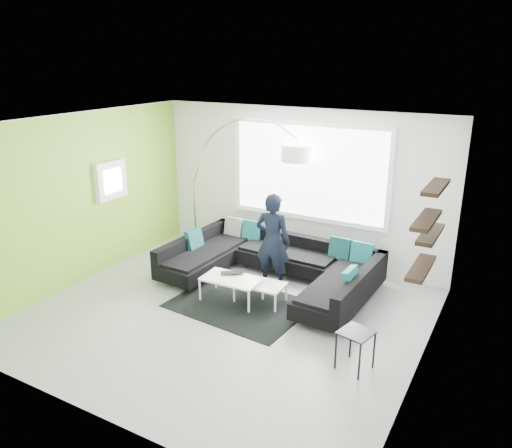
% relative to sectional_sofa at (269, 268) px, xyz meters
% --- Properties ---
extents(ground, '(5.50, 5.50, 0.00)m').
position_rel_sectional_sofa_xyz_m(ground, '(-0.08, -1.21, -0.32)').
color(ground, gray).
rests_on(ground, ground).
extents(room_shell, '(5.54, 5.04, 2.82)m').
position_rel_sectional_sofa_xyz_m(room_shell, '(-0.05, -1.01, 1.49)').
color(room_shell, silver).
rests_on(room_shell, ground).
extents(sectional_sofa, '(3.40, 2.18, 0.72)m').
position_rel_sectional_sofa_xyz_m(sectional_sofa, '(0.00, 0.00, 0.00)').
color(sectional_sofa, black).
rests_on(sectional_sofa, ground).
extents(rug, '(2.12, 1.62, 0.01)m').
position_rel_sectional_sofa_xyz_m(rug, '(-0.07, -0.84, -0.31)').
color(rug, black).
rests_on(rug, ground).
extents(coffee_table, '(1.18, 0.71, 0.38)m').
position_rel_sectional_sofa_xyz_m(coffee_table, '(-0.05, -0.68, -0.13)').
color(coffee_table, white).
rests_on(coffee_table, ground).
extents(arc_lamp, '(2.41, 0.56, 2.62)m').
position_rel_sectional_sofa_xyz_m(arc_lamp, '(-2.15, 0.92, 0.99)').
color(arc_lamp, silver).
rests_on(arc_lamp, ground).
extents(side_table, '(0.44, 0.44, 0.51)m').
position_rel_sectional_sofa_xyz_m(side_table, '(1.99, -1.56, -0.06)').
color(side_table, black).
rests_on(side_table, ground).
extents(person, '(0.66, 0.50, 1.60)m').
position_rel_sectional_sofa_xyz_m(person, '(0.07, -0.01, 0.48)').
color(person, black).
rests_on(person, ground).
extents(laptop, '(0.56, 0.55, 0.03)m').
position_rel_sectional_sofa_xyz_m(laptop, '(-0.31, -0.67, 0.08)').
color(laptop, black).
rests_on(laptop, coffee_table).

